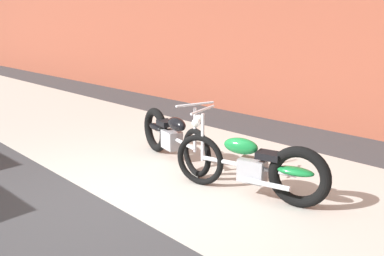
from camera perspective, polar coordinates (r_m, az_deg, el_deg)
ground_plane at (r=4.91m, az=-11.84°, el=-10.40°), size 80.00×80.00×0.00m
sidewalk_slab at (r=5.95m, az=2.50°, el=-5.54°), size 36.00×3.50×0.01m
motorcycle_black at (r=6.15m, az=-3.23°, el=-0.98°), size 1.97×0.75×1.03m
motorcycle_green at (r=4.86m, az=9.46°, el=-5.48°), size 1.96×0.77×1.03m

